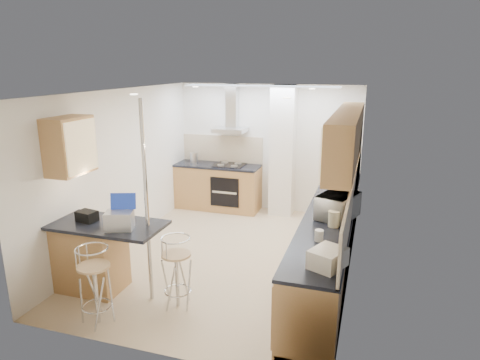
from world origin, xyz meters
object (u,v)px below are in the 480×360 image
(bar_stool_end, at_px, (177,272))
(bread_bin, at_px, (328,258))
(microwave, at_px, (338,206))
(laptop, at_px, (119,220))
(bar_stool_near, at_px, (95,285))

(bar_stool_end, bearing_deg, bread_bin, -50.01)
(microwave, xyz_separation_m, bar_stool_end, (-1.76, -1.18, -0.63))
(laptop, bearing_deg, microwave, 6.89)
(laptop, distance_m, bar_stool_end, 0.93)
(laptop, height_order, bar_stool_near, laptop)
(bar_stool_end, bearing_deg, laptop, 142.35)
(bar_stool_near, distance_m, bread_bin, 2.59)
(bar_stool_end, bearing_deg, microwave, -7.46)
(bar_stool_near, bearing_deg, microwave, 34.50)
(bar_stool_near, height_order, bread_bin, bread_bin)
(bar_stool_end, bearing_deg, bar_stool_near, 177.76)
(bar_stool_near, bearing_deg, bar_stool_end, 38.13)
(bar_stool_near, xyz_separation_m, bread_bin, (2.51, 0.32, 0.55))
(microwave, bearing_deg, bread_bin, -159.10)
(laptop, distance_m, bar_stool_near, 0.80)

